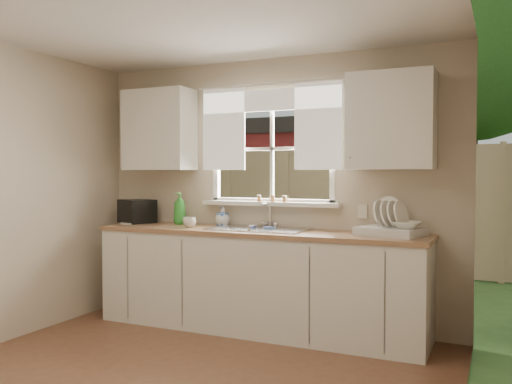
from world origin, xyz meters
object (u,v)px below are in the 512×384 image
at_px(cup, 189,222).
at_px(black_appliance, 137,211).
at_px(dish_rack, 391,227).
at_px(soap_bottle_a, 180,208).

xyz_separation_m(cup, black_appliance, (-0.74, 0.19, 0.07)).
bearing_deg(black_appliance, cup, 9.86).
height_order(dish_rack, cup, dish_rack).
bearing_deg(soap_bottle_a, dish_rack, 8.78).
distance_m(dish_rack, cup, 1.84).
distance_m(cup, black_appliance, 0.76).
height_order(soap_bottle_a, black_appliance, soap_bottle_a).
relative_size(soap_bottle_a, cup, 2.58).
xyz_separation_m(soap_bottle_a, cup, (0.25, -0.22, -0.11)).
height_order(soap_bottle_a, cup, soap_bottle_a).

